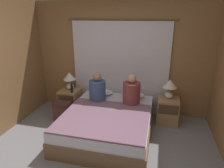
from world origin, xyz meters
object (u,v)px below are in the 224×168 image
(bed, at_px, (108,122))
(person_left_in_bed, at_px, (97,89))
(nightstand_left, at_px, (70,101))
(lamp_right, at_px, (170,86))
(beer_bottle_on_left_stand, at_px, (72,89))
(nightstand_right, at_px, (168,111))
(pillow_left, at_px, (102,92))
(pillow_right, at_px, (133,95))
(backpack_on_floor, at_px, (62,110))
(lamp_left, at_px, (70,78))
(person_right_in_bed, at_px, (132,92))

(bed, height_order, person_left_in_bed, person_left_in_bed)
(nightstand_left, height_order, lamp_right, lamp_right)
(person_left_in_bed, bearing_deg, beer_bottle_on_left_stand, 169.16)
(nightstand_right, height_order, pillow_left, pillow_left)
(bed, relative_size, nightstand_right, 3.62)
(pillow_right, distance_m, backpack_on_floor, 1.58)
(pillow_left, height_order, pillow_right, same)
(bed, xyz_separation_m, lamp_right, (1.11, 0.74, 0.58))
(nightstand_right, bearing_deg, nightstand_left, 180.00)
(pillow_right, distance_m, beer_bottle_on_left_stand, 1.37)
(bed, height_order, pillow_right, pillow_right)
(person_left_in_bed, bearing_deg, nightstand_left, 161.58)
(nightstand_left, distance_m, lamp_left, 0.54)
(lamp_left, xyz_separation_m, pillow_left, (0.76, 0.05, -0.28))
(nightstand_left, relative_size, nightstand_right, 1.00)
(pillow_right, distance_m, person_right_in_bed, 0.40)
(lamp_right, height_order, pillow_right, lamp_right)
(lamp_left, height_order, backpack_on_floor, lamp_left)
(nightstand_right, height_order, lamp_left, lamp_left)
(bed, bearing_deg, backpack_on_floor, 167.55)
(nightstand_left, bearing_deg, person_left_in_bed, -18.42)
(lamp_left, xyz_separation_m, beer_bottle_on_left_stand, (0.12, -0.18, -0.17))
(lamp_left, height_order, pillow_left, lamp_left)
(lamp_right, relative_size, backpack_on_floor, 0.94)
(nightstand_right, distance_m, person_right_in_bed, 0.91)
(pillow_left, xyz_separation_m, person_left_in_bed, (0.00, -0.35, 0.19))
(pillow_left, relative_size, beer_bottle_on_left_stand, 2.24)
(lamp_right, bearing_deg, pillow_right, 176.29)
(backpack_on_floor, bearing_deg, person_left_in_bed, 14.97)
(pillow_left, height_order, backpack_on_floor, pillow_left)
(person_left_in_bed, height_order, person_right_in_bed, person_right_in_bed)
(pillow_right, bearing_deg, lamp_left, -178.08)
(lamp_right, bearing_deg, person_right_in_bed, -158.01)
(nightstand_left, bearing_deg, pillow_right, 3.73)
(person_right_in_bed, bearing_deg, pillow_left, 154.12)
(bed, bearing_deg, lamp_right, 33.69)
(nightstand_right, distance_m, lamp_right, 0.54)
(pillow_right, bearing_deg, nightstand_left, -176.27)
(person_right_in_bed, bearing_deg, bed, -129.86)
(lamp_right, height_order, beer_bottle_on_left_stand, lamp_right)
(bed, relative_size, backpack_on_floor, 4.55)
(bed, height_order, lamp_left, lamp_left)
(bed, bearing_deg, person_left_in_bed, 128.36)
(beer_bottle_on_left_stand, bearing_deg, pillow_left, 19.62)
(nightstand_left, xyz_separation_m, beer_bottle_on_left_stand, (0.12, -0.13, 0.36))
(bed, relative_size, pillow_right, 3.80)
(bed, distance_m, person_right_in_bed, 0.76)
(nightstand_right, distance_m, pillow_right, 0.81)
(pillow_left, distance_m, backpack_on_floor, 0.97)
(nightstand_left, relative_size, person_right_in_bed, 0.86)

